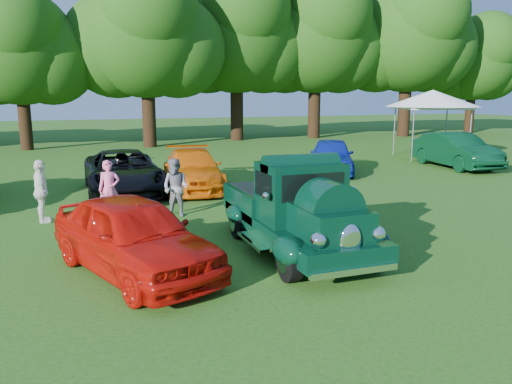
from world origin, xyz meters
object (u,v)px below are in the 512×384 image
object	(u,v)px
spectator_white	(41,192)
canopy_tent	(433,99)
back_car_black	(124,172)
back_car_blue	(331,156)
hero_pickup	(295,212)
back_car_green	(456,150)
spectator_pink	(109,189)
spectator_grey	(176,188)
red_convertible	(134,235)
back_car_orange	(192,169)

from	to	relation	value
spectator_white	canopy_tent	xyz separation A→B (m)	(18.24, 7.55, 2.21)
back_car_black	back_car_blue	world-z (taller)	back_car_blue
hero_pickup	spectator_white	size ratio (longest dim) A/B	2.98
hero_pickup	back_car_green	bearing A→B (deg)	36.08
spectator_pink	spectator_white	xyz separation A→B (m)	(-1.68, 0.05, 0.04)
hero_pickup	spectator_grey	bearing A→B (deg)	114.88
red_convertible	back_car_green	xyz separation A→B (m)	(15.23, 8.89, 0.06)
back_car_black	back_car_green	xyz separation A→B (m)	(14.66, 0.99, 0.07)
spectator_grey	back_car_black	bearing A→B (deg)	149.02
back_car_orange	back_car_blue	distance (m)	6.45
back_car_black	back_car_green	distance (m)	14.70
back_car_green	back_car_blue	bearing A→B (deg)	-178.89
spectator_white	canopy_tent	size ratio (longest dim) A/B	0.28
red_convertible	back_car_orange	size ratio (longest dim) A/B	0.90
spectator_pink	back_car_orange	bearing A→B (deg)	48.61
back_car_blue	spectator_grey	distance (m)	9.25
spectator_pink	canopy_tent	bearing A→B (deg)	25.33
spectator_white	back_car_orange	bearing A→B (deg)	-63.40
hero_pickup	back_car_black	world-z (taller)	hero_pickup
hero_pickup	canopy_tent	bearing A→B (deg)	42.34
hero_pickup	back_car_blue	bearing A→B (deg)	57.50
spectator_grey	back_car_green	bearing A→B (deg)	63.27
red_convertible	spectator_white	bearing A→B (deg)	90.06
spectator_white	hero_pickup	bearing A→B (deg)	-138.57
red_convertible	spectator_grey	size ratio (longest dim) A/B	2.69
red_convertible	back_car_green	bearing A→B (deg)	9.05
back_car_black	canopy_tent	world-z (taller)	canopy_tent
back_car_blue	spectator_grey	world-z (taller)	spectator_grey
red_convertible	spectator_grey	xyz separation A→B (m)	(1.59, 4.12, 0.07)
back_car_orange	spectator_grey	size ratio (longest dim) A/B	2.98
back_car_blue	spectator_white	distance (m)	11.98
back_car_orange	spectator_grey	xyz separation A→B (m)	(-1.32, -3.80, 0.11)
back_car_blue	spectator_pink	world-z (taller)	spectator_pink
back_car_black	back_car_green	world-z (taller)	back_car_green
hero_pickup	back_car_black	xyz separation A→B (m)	(-2.81, 7.65, -0.11)
red_convertible	canopy_tent	xyz separation A→B (m)	(16.45, 12.16, 2.31)
spectator_pink	back_car_green	bearing A→B (deg)	16.43
red_convertible	back_car_blue	distance (m)	13.13
back_car_black	back_car_orange	bearing A→B (deg)	0.04
red_convertible	canopy_tent	distance (m)	20.58
back_car_black	hero_pickup	bearing A→B (deg)	-70.08
back_car_black	back_car_blue	bearing A→B (deg)	9.47
back_car_black	canopy_tent	bearing A→B (deg)	14.77
back_car_orange	spectator_pink	bearing A→B (deg)	-123.98
back_car_black	back_car_blue	size ratio (longest dim) A/B	1.20
back_car_blue	canopy_tent	size ratio (longest dim) A/B	0.74
back_car_black	spectator_pink	world-z (taller)	spectator_pink
hero_pickup	spectator_grey	xyz separation A→B (m)	(-1.79, 3.87, -0.03)
back_car_blue	canopy_tent	distance (m)	8.10
back_car_orange	canopy_tent	bearing A→B (deg)	25.52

